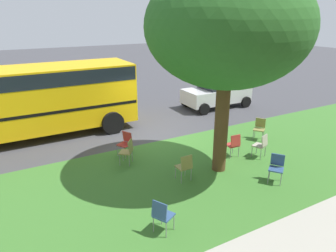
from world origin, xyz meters
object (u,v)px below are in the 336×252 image
(chair_0, at_px, (234,144))
(chair_1, at_px, (162,214))
(chair_6, at_px, (126,142))
(parked_car, at_px, (217,92))
(chair_5, at_px, (185,166))
(chair_2, at_px, (277,166))
(street_tree, at_px, (228,28))
(school_bus, at_px, (2,99))
(chair_3, at_px, (261,144))
(chair_4, at_px, (260,127))
(chair_7, at_px, (128,150))

(chair_0, distance_m, chair_1, 4.79)
(chair_6, distance_m, parked_car, 7.54)
(chair_0, height_order, chair_5, same)
(chair_2, relative_size, chair_6, 1.00)
(street_tree, xyz_separation_m, chair_0, (-1.02, -0.51, -3.99))
(chair_2, bearing_deg, chair_1, 5.87)
(chair_6, bearing_deg, chair_1, 79.30)
(chair_2, bearing_deg, school_bus, -47.03)
(street_tree, bearing_deg, chair_3, 179.94)
(street_tree, distance_m, chair_5, 4.23)
(chair_2, height_order, chair_4, same)
(chair_4, bearing_deg, street_tree, 23.14)
(parked_car, bearing_deg, street_tree, 53.37)
(chair_6, height_order, chair_7, same)
(street_tree, relative_size, chair_7, 7.15)
(chair_6, bearing_deg, chair_0, 148.78)
(chair_4, distance_m, parked_car, 4.82)
(chair_4, relative_size, chair_6, 1.00)
(chair_2, relative_size, chair_4, 1.00)
(chair_6, bearing_deg, chair_7, 74.14)
(parked_car, bearing_deg, chair_1, 46.04)
(chair_0, relative_size, school_bus, 0.08)
(chair_1, height_order, chair_3, same)
(chair_3, bearing_deg, chair_7, -22.52)
(chair_0, bearing_deg, school_bus, -38.58)
(chair_5, relative_size, chair_6, 1.00)
(chair_2, bearing_deg, chair_6, -49.88)
(chair_3, bearing_deg, chair_5, 1.45)
(chair_6, bearing_deg, school_bus, -44.15)
(chair_2, height_order, school_bus, school_bus)
(chair_4, bearing_deg, chair_0, 21.49)
(chair_7, bearing_deg, parked_car, -149.18)
(chair_6, bearing_deg, chair_2, 130.12)
(chair_3, distance_m, chair_6, 4.87)
(chair_4, relative_size, parked_car, 0.24)
(chair_1, distance_m, chair_6, 4.49)
(chair_2, distance_m, chair_5, 2.81)
(parked_car, bearing_deg, chair_0, 58.01)
(chair_4, bearing_deg, school_bus, -27.83)
(chair_1, bearing_deg, chair_0, -150.03)
(chair_5, bearing_deg, chair_1, 46.08)
(street_tree, relative_size, chair_6, 7.15)
(chair_0, bearing_deg, chair_1, 29.97)
(chair_7, bearing_deg, chair_5, 120.31)
(chair_3, bearing_deg, street_tree, -0.06)
(chair_7, xyz_separation_m, parked_car, (-6.91, -4.12, 0.32))
(chair_7, height_order, school_bus, school_bus)
(chair_5, distance_m, parked_car, 8.37)
(street_tree, height_order, chair_1, street_tree)
(chair_0, relative_size, chair_4, 1.00)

